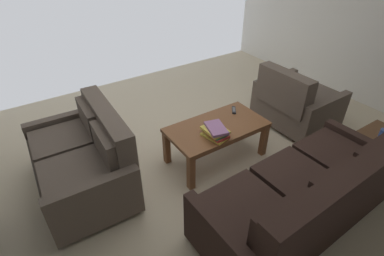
{
  "coord_description": "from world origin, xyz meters",
  "views": [
    {
      "loc": [
        1.7,
        2.34,
        2.37
      ],
      "look_at": [
        0.41,
        0.38,
        0.77
      ],
      "focal_mm": 27.62,
      "sensor_mm": 36.0,
      "label": 1
    }
  ],
  "objects": [
    {
      "name": "coffee_table",
      "position": [
        -0.09,
        0.14,
        0.41
      ],
      "size": [
        1.15,
        0.61,
        0.48
      ],
      "color": "brown",
      "rests_on": "ground"
    },
    {
      "name": "loveseat_near",
      "position": [
        1.33,
        -0.24,
        0.37
      ],
      "size": [
        0.9,
        1.38,
        0.89
      ],
      "color": "black",
      "rests_on": "ground"
    },
    {
      "name": "sofa_main",
      "position": [
        -0.17,
        1.37,
        0.37
      ],
      "size": [
        2.02,
        0.91,
        0.88
      ],
      "color": "black",
      "rests_on": "ground"
    },
    {
      "name": "wall_left",
      "position": [
        -2.96,
        0.0,
        1.33
      ],
      "size": [
        0.12,
        5.18,
        2.67
      ],
      "primitive_type": "cube",
      "color": "silver",
      "rests_on": "ground"
    },
    {
      "name": "ground_plane",
      "position": [
        0.0,
        0.0,
        -0.0
      ],
      "size": [
        5.92,
        5.18,
        0.01
      ],
      "primitive_type": "cube",
      "color": "beige"
    },
    {
      "name": "armchair_side",
      "position": [
        -1.46,
        0.14,
        0.36
      ],
      "size": [
        0.87,
        1.0,
        0.88
      ],
      "color": "black",
      "rests_on": "ground"
    },
    {
      "name": "book_stack",
      "position": [
        0.05,
        0.3,
        0.54
      ],
      "size": [
        0.25,
        0.32,
        0.13
      ],
      "color": "#E0CC4C",
      "rests_on": "coffee_table"
    },
    {
      "name": "coffee_mug",
      "position": [
        -1.29,
        1.37,
        0.62
      ],
      "size": [
        0.1,
        0.08,
        0.1
      ],
      "color": "#334C8C",
      "rests_on": "end_table"
    },
    {
      "name": "tv_remote",
      "position": [
        -0.47,
        -0.01,
        0.49
      ],
      "size": [
        0.13,
        0.15,
        0.02
      ],
      "color": "black",
      "rests_on": "coffee_table"
    }
  ]
}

